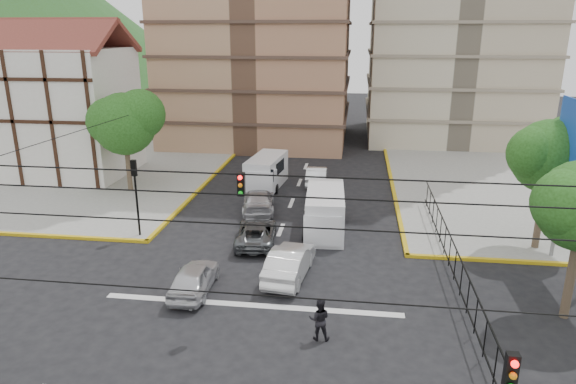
% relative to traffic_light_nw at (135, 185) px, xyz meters
% --- Properties ---
extents(ground, '(160.00, 160.00, 0.00)m').
position_rel_traffic_light_nw_xyz_m(ground, '(7.80, -7.80, -3.11)').
color(ground, black).
rests_on(ground, ground).
extents(sidewalk_nw, '(26.00, 26.00, 0.15)m').
position_rel_traffic_light_nw_xyz_m(sidewalk_nw, '(-12.20, 12.20, -3.04)').
color(sidewalk_nw, gray).
rests_on(sidewalk_nw, ground).
extents(sidewalk_ne, '(26.00, 26.00, 0.15)m').
position_rel_traffic_light_nw_xyz_m(sidewalk_ne, '(27.80, 12.20, -3.04)').
color(sidewalk_ne, gray).
rests_on(sidewalk_ne, ground).
extents(stop_line, '(13.00, 0.40, 0.01)m').
position_rel_traffic_light_nw_xyz_m(stop_line, '(7.80, -6.60, -3.11)').
color(stop_line, silver).
rests_on(stop_line, ground).
extents(tudor_building, '(10.80, 8.05, 12.23)m').
position_rel_traffic_light_nw_xyz_m(tudor_building, '(-11.20, 12.20, 2.14)').
color(tudor_building, silver).
rests_on(tudor_building, ground).
extents(distant_hill, '(70.00, 70.00, 28.00)m').
position_rel_traffic_light_nw_xyz_m(distant_hill, '(-47.20, 62.20, 10.89)').
color(distant_hill, '#2B551C').
rests_on(distant_hill, ground).
extents(park_fence, '(0.10, 22.50, 1.66)m').
position_rel_traffic_light_nw_xyz_m(park_fence, '(16.80, -3.30, -3.11)').
color(park_fence, black).
rests_on(park_fence, ground).
extents(tree_park_c, '(4.65, 3.80, 7.25)m').
position_rel_traffic_light_nw_xyz_m(tree_park_c, '(21.89, 1.21, 2.22)').
color(tree_park_c, '#473828').
rests_on(tree_park_c, ground).
extents(tree_tudor, '(5.39, 4.40, 7.43)m').
position_rel_traffic_light_nw_xyz_m(tree_tudor, '(-4.10, 8.21, 2.11)').
color(tree_tudor, '#473828').
rests_on(tree_tudor, ground).
extents(traffic_light_nw, '(0.28, 0.22, 4.40)m').
position_rel_traffic_light_nw_xyz_m(traffic_light_nw, '(0.00, 0.00, 0.00)').
color(traffic_light_nw, black).
rests_on(traffic_light_nw, ground).
extents(traffic_light_hanging, '(18.00, 9.12, 0.92)m').
position_rel_traffic_light_nw_xyz_m(traffic_light_hanging, '(7.80, -9.84, 2.79)').
color(traffic_light_hanging, black).
rests_on(traffic_light_hanging, ground).
extents(van_right_lane, '(2.40, 5.53, 2.45)m').
position_rel_traffic_light_nw_xyz_m(van_right_lane, '(10.39, 2.07, -1.92)').
color(van_right_lane, silver).
rests_on(van_right_lane, ground).
extents(van_left_lane, '(2.61, 5.40, 2.34)m').
position_rel_traffic_light_nw_xyz_m(van_left_lane, '(5.47, 10.50, -1.97)').
color(van_left_lane, silver).
rests_on(van_left_lane, ground).
extents(car_silver_front_left, '(1.69, 4.03, 1.36)m').
position_rel_traffic_light_nw_xyz_m(car_silver_front_left, '(5.03, -5.75, -2.43)').
color(car_silver_front_left, silver).
rests_on(car_silver_front_left, ground).
extents(car_white_front_right, '(2.13, 4.78, 1.52)m').
position_rel_traffic_light_nw_xyz_m(car_white_front_right, '(9.10, -3.73, -2.35)').
color(car_white_front_right, white).
rests_on(car_white_front_right, ground).
extents(car_grey_mid_left, '(2.58, 4.73, 1.26)m').
position_rel_traffic_light_nw_xyz_m(car_grey_mid_left, '(6.75, 0.06, -2.48)').
color(car_grey_mid_left, '#505357').
rests_on(car_grey_mid_left, ground).
extents(car_silver_rear_left, '(2.79, 5.18, 1.43)m').
position_rel_traffic_light_nw_xyz_m(car_silver_rear_left, '(5.88, 5.28, -2.40)').
color(car_silver_rear_left, '#B6B5BA').
rests_on(car_silver_rear_left, ground).
extents(car_darkgrey_mid_right, '(1.86, 3.81, 1.25)m').
position_rel_traffic_light_nw_xyz_m(car_darkgrey_mid_right, '(9.72, 7.37, -2.49)').
color(car_darkgrey_mid_right, black).
rests_on(car_darkgrey_mid_right, ground).
extents(car_white_rear_right, '(1.65, 4.36, 1.42)m').
position_rel_traffic_light_nw_xyz_m(car_white_rear_right, '(9.15, 11.86, -2.40)').
color(car_white_rear_right, silver).
rests_on(car_white_rear_right, ground).
extents(pedestrian_crosswalk, '(0.84, 0.67, 1.69)m').
position_rel_traffic_light_nw_xyz_m(pedestrian_crosswalk, '(10.89, -8.72, -2.27)').
color(pedestrian_crosswalk, black).
rests_on(pedestrian_crosswalk, ground).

